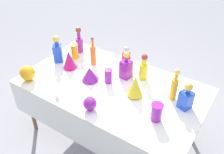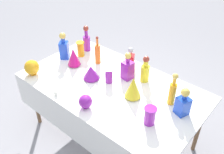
{
  "view_description": "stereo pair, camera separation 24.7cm",
  "coord_description": "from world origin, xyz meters",
  "px_view_note": "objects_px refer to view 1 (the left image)",
  "views": [
    {
      "loc": [
        1.11,
        -1.69,
        2.34
      ],
      "look_at": [
        0.0,
        0.0,
        0.86
      ],
      "focal_mm": 40.0,
      "sensor_mm": 36.0,
      "label": 1
    },
    {
      "loc": [
        1.31,
        -1.54,
        2.34
      ],
      "look_at": [
        0.0,
        0.0,
        0.86
      ],
      "focal_mm": 40.0,
      "sensor_mm": 36.0,
      "label": 2
    }
  ],
  "objects_px": {
    "square_decanter_0": "(126,67)",
    "square_decanter_2": "(58,51)",
    "tall_bottle_1": "(144,69)",
    "square_decanter_1": "(186,97)",
    "fluted_vase_2": "(90,74)",
    "round_bowl_0": "(90,104)",
    "square_decanter_3": "(126,58)",
    "fluted_vase_0": "(135,86)",
    "round_bowl_1": "(28,73)",
    "tall_bottle_2": "(93,54)",
    "slender_vase_2": "(108,76)",
    "slender_vase_1": "(74,51)",
    "tall_bottle_0": "(79,42)",
    "slender_vase_0": "(157,112)",
    "fluted_vase_1": "(69,60)",
    "tall_bottle_3": "(174,86)"
  },
  "relations": [
    {
      "from": "tall_bottle_1",
      "to": "square_decanter_1",
      "type": "height_order",
      "value": "tall_bottle_1"
    },
    {
      "from": "tall_bottle_0",
      "to": "fluted_vase_0",
      "type": "distance_m",
      "value": 1.04
    },
    {
      "from": "slender_vase_1",
      "to": "fluted_vase_0",
      "type": "relative_size",
      "value": 0.81
    },
    {
      "from": "slender_vase_0",
      "to": "round_bowl_0",
      "type": "relative_size",
      "value": 1.27
    },
    {
      "from": "slender_vase_1",
      "to": "fluted_vase_2",
      "type": "relative_size",
      "value": 1.07
    },
    {
      "from": "tall_bottle_2",
      "to": "slender_vase_0",
      "type": "distance_m",
      "value": 1.06
    },
    {
      "from": "square_decanter_2",
      "to": "round_bowl_0",
      "type": "xyz_separation_m",
      "value": [
        0.8,
        -0.45,
        -0.07
      ]
    },
    {
      "from": "tall_bottle_0",
      "to": "fluted_vase_1",
      "type": "xyz_separation_m",
      "value": [
        0.14,
        -0.34,
        -0.02
      ]
    },
    {
      "from": "tall_bottle_1",
      "to": "square_decanter_1",
      "type": "xyz_separation_m",
      "value": [
        0.52,
        -0.19,
        -0.01
      ]
    },
    {
      "from": "tall_bottle_2",
      "to": "tall_bottle_0",
      "type": "bearing_deg",
      "value": 156.94
    },
    {
      "from": "slender_vase_0",
      "to": "round_bowl_0",
      "type": "bearing_deg",
      "value": -158.92
    },
    {
      "from": "slender_vase_0",
      "to": "round_bowl_1",
      "type": "bearing_deg",
      "value": -171.16
    },
    {
      "from": "square_decanter_3",
      "to": "fluted_vase_2",
      "type": "relative_size",
      "value": 1.46
    },
    {
      "from": "tall_bottle_1",
      "to": "round_bowl_1",
      "type": "bearing_deg",
      "value": -145.29
    },
    {
      "from": "tall_bottle_2",
      "to": "square_decanter_1",
      "type": "bearing_deg",
      "value": -6.28
    },
    {
      "from": "square_decanter_1",
      "to": "slender_vase_0",
      "type": "bearing_deg",
      "value": -117.93
    },
    {
      "from": "fluted_vase_0",
      "to": "tall_bottle_1",
      "type": "bearing_deg",
      "value": 102.17
    },
    {
      "from": "tall_bottle_0",
      "to": "slender_vase_2",
      "type": "xyz_separation_m",
      "value": [
        0.64,
        -0.33,
        -0.05
      ]
    },
    {
      "from": "square_decanter_0",
      "to": "round_bowl_1",
      "type": "bearing_deg",
      "value": -143.76
    },
    {
      "from": "square_decanter_3",
      "to": "fluted_vase_0",
      "type": "bearing_deg",
      "value": -49.78
    },
    {
      "from": "fluted_vase_2",
      "to": "slender_vase_2",
      "type": "bearing_deg",
      "value": 23.22
    },
    {
      "from": "round_bowl_1",
      "to": "tall_bottle_2",
      "type": "bearing_deg",
      "value": 58.23
    },
    {
      "from": "square_decanter_1",
      "to": "slender_vase_1",
      "type": "distance_m",
      "value": 1.4
    },
    {
      "from": "round_bowl_0",
      "to": "slender_vase_2",
      "type": "bearing_deg",
      "value": 101.92
    },
    {
      "from": "tall_bottle_1",
      "to": "round_bowl_0",
      "type": "distance_m",
      "value": 0.71
    },
    {
      "from": "slender_vase_1",
      "to": "fluted_vase_1",
      "type": "height_order",
      "value": "fluted_vase_1"
    },
    {
      "from": "round_bowl_1",
      "to": "tall_bottle_3",
      "type": "bearing_deg",
      "value": 21.87
    },
    {
      "from": "tall_bottle_0",
      "to": "tall_bottle_2",
      "type": "distance_m",
      "value": 0.33
    },
    {
      "from": "square_decanter_0",
      "to": "square_decanter_2",
      "type": "distance_m",
      "value": 0.83
    },
    {
      "from": "square_decanter_1",
      "to": "round_bowl_0",
      "type": "xyz_separation_m",
      "value": [
        -0.7,
        -0.5,
        -0.05
      ]
    },
    {
      "from": "round_bowl_0",
      "to": "round_bowl_1",
      "type": "distance_m",
      "value": 0.81
    },
    {
      "from": "fluted_vase_1",
      "to": "round_bowl_1",
      "type": "xyz_separation_m",
      "value": [
        -0.21,
        -0.41,
        -0.02
      ]
    },
    {
      "from": "round_bowl_1",
      "to": "slender_vase_0",
      "type": "bearing_deg",
      "value": 8.84
    },
    {
      "from": "tall_bottle_3",
      "to": "slender_vase_0",
      "type": "height_order",
      "value": "tall_bottle_3"
    },
    {
      "from": "tall_bottle_2",
      "to": "square_decanter_0",
      "type": "height_order",
      "value": "tall_bottle_2"
    },
    {
      "from": "square_decanter_1",
      "to": "round_bowl_0",
      "type": "relative_size",
      "value": 2.09
    },
    {
      "from": "round_bowl_1",
      "to": "fluted_vase_1",
      "type": "bearing_deg",
      "value": 62.54
    },
    {
      "from": "square_decanter_1",
      "to": "square_decanter_2",
      "type": "xyz_separation_m",
      "value": [
        -1.5,
        -0.05,
        0.02
      ]
    },
    {
      "from": "square_decanter_1",
      "to": "slender_vase_1",
      "type": "relative_size",
      "value": 1.52
    },
    {
      "from": "fluted_vase_2",
      "to": "round_bowl_0",
      "type": "distance_m",
      "value": 0.44
    },
    {
      "from": "square_decanter_1",
      "to": "fluted_vase_0",
      "type": "xyz_separation_m",
      "value": [
        -0.46,
        -0.1,
        -0.0
      ]
    },
    {
      "from": "slender_vase_2",
      "to": "fluted_vase_1",
      "type": "xyz_separation_m",
      "value": [
        -0.51,
        -0.02,
        0.03
      ]
    },
    {
      "from": "tall_bottle_2",
      "to": "slender_vase_2",
      "type": "xyz_separation_m",
      "value": [
        0.34,
        -0.19,
        -0.04
      ]
    },
    {
      "from": "tall_bottle_1",
      "to": "fluted_vase_0",
      "type": "relative_size",
      "value": 1.31
    },
    {
      "from": "square_decanter_0",
      "to": "square_decanter_2",
      "type": "bearing_deg",
      "value": -169.02
    },
    {
      "from": "fluted_vase_0",
      "to": "round_bowl_1",
      "type": "relative_size",
      "value": 1.34
    },
    {
      "from": "tall_bottle_2",
      "to": "fluted_vase_0",
      "type": "distance_m",
      "value": 0.71
    },
    {
      "from": "square_decanter_1",
      "to": "square_decanter_3",
      "type": "relative_size",
      "value": 1.11
    },
    {
      "from": "square_decanter_0",
      "to": "fluted_vase_0",
      "type": "bearing_deg",
      "value": -42.78
    },
    {
      "from": "tall_bottle_0",
      "to": "square_decanter_1",
      "type": "relative_size",
      "value": 1.17
    }
  ]
}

